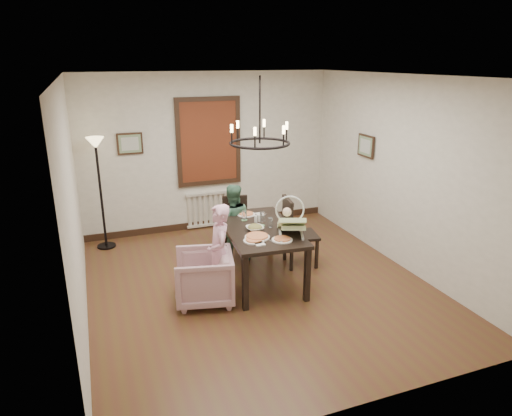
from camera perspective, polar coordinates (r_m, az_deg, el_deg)
room_shell at (r=6.26m, az=-0.90°, el=3.39°), size 4.51×5.00×2.81m
dining_table at (r=6.33m, az=0.44°, el=-3.14°), size 1.07×1.74×0.78m
chair_far at (r=7.28m, az=-2.38°, el=-2.26°), size 0.45×0.45×0.91m
chair_right at (r=6.87m, az=5.65°, el=-2.90°), size 0.54×0.54×1.08m
armchair at (r=5.94m, az=-6.52°, el=-8.60°), size 0.88×0.87×0.67m
elderly_woman at (r=5.86m, az=-4.57°, el=-6.69°), size 0.30×0.42×1.08m
seated_man at (r=7.02m, az=-2.97°, el=-2.67°), size 0.56×0.47×1.01m
baby_bouncer at (r=5.99m, az=4.43°, el=-1.74°), size 0.58×0.66×0.36m
salad_bowl at (r=6.17m, az=-0.14°, el=-2.53°), size 0.28×0.28×0.07m
pizza_platter at (r=5.92m, az=0.15°, el=-3.60°), size 0.33×0.33×0.04m
drinking_glass at (r=6.28m, az=1.77°, el=-1.84°), size 0.07×0.07×0.14m
window_blinds at (r=8.17m, az=-5.92°, el=8.24°), size 1.00×0.03×1.40m
radiator at (r=8.50m, az=-5.69°, el=-0.07°), size 0.92×0.12×0.62m
picture_back at (r=7.95m, az=-15.48°, el=7.76°), size 0.42×0.03×0.36m
picture_right at (r=7.66m, az=13.58°, el=7.54°), size 0.03×0.42×0.36m
floor_lamp at (r=7.77m, az=-18.81°, el=1.52°), size 0.30×0.30×1.80m
chandelier at (r=5.99m, az=0.47°, el=8.10°), size 0.80×0.80×0.04m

